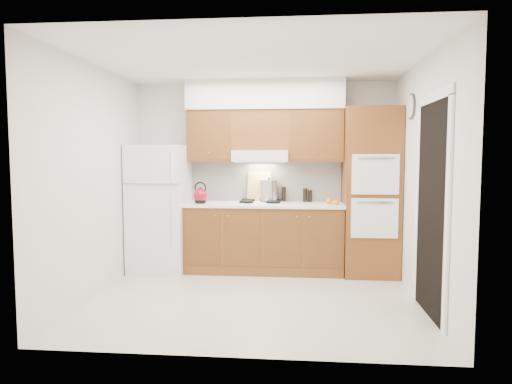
% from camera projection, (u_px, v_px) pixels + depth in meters
% --- Properties ---
extents(floor, '(3.60, 3.60, 0.00)m').
position_uv_depth(floor, '(254.00, 298.00, 5.07)').
color(floor, '#BDB7A5').
rests_on(floor, ground).
extents(ceiling, '(3.60, 3.60, 0.00)m').
position_uv_depth(ceiling, '(254.00, 60.00, 4.86)').
color(ceiling, white).
rests_on(ceiling, wall_back).
extents(wall_back, '(3.60, 0.02, 2.60)m').
position_uv_depth(wall_back, '(264.00, 176.00, 6.45)').
color(wall_back, silver).
rests_on(wall_back, floor).
extents(wall_left, '(0.02, 3.00, 2.60)m').
position_uv_depth(wall_left, '(94.00, 181.00, 5.12)').
color(wall_left, silver).
rests_on(wall_left, floor).
extents(wall_right, '(0.02, 3.00, 2.60)m').
position_uv_depth(wall_right, '(424.00, 182.00, 4.80)').
color(wall_right, silver).
rests_on(wall_right, floor).
extents(fridge, '(0.75, 0.72, 1.72)m').
position_uv_depth(fridge, '(160.00, 208.00, 6.26)').
color(fridge, white).
rests_on(fridge, floor).
extents(base_cabinets, '(2.11, 0.60, 0.90)m').
position_uv_depth(base_cabinets, '(264.00, 239.00, 6.22)').
color(base_cabinets, brown).
rests_on(base_cabinets, floor).
extents(countertop, '(2.13, 0.62, 0.04)m').
position_uv_depth(countertop, '(264.00, 205.00, 6.17)').
color(countertop, white).
rests_on(countertop, base_cabinets).
extents(backsplash, '(2.11, 0.03, 0.56)m').
position_uv_depth(backsplash, '(265.00, 181.00, 6.44)').
color(backsplash, white).
rests_on(backsplash, countertop).
extents(oven_cabinet, '(0.70, 0.65, 2.20)m').
position_uv_depth(oven_cabinet, '(371.00, 192.00, 6.01)').
color(oven_cabinet, brown).
rests_on(oven_cabinet, floor).
extents(upper_cab_left, '(0.63, 0.33, 0.70)m').
position_uv_depth(upper_cab_left, '(211.00, 136.00, 6.31)').
color(upper_cab_left, brown).
rests_on(upper_cab_left, wall_back).
extents(upper_cab_right, '(0.73, 0.33, 0.70)m').
position_uv_depth(upper_cab_right, '(315.00, 136.00, 6.18)').
color(upper_cab_right, brown).
rests_on(upper_cab_right, wall_back).
extents(range_hood, '(0.75, 0.45, 0.15)m').
position_uv_depth(range_hood, '(261.00, 156.00, 6.21)').
color(range_hood, silver).
rests_on(range_hood, wall_back).
extents(upper_cab_over_hood, '(0.75, 0.33, 0.55)m').
position_uv_depth(upper_cab_over_hood, '(261.00, 130.00, 6.24)').
color(upper_cab_over_hood, brown).
rests_on(upper_cab_over_hood, range_hood).
extents(soffit, '(2.13, 0.36, 0.40)m').
position_uv_depth(soffit, '(265.00, 95.00, 6.18)').
color(soffit, silver).
rests_on(soffit, wall_back).
extents(cooktop, '(0.74, 0.50, 0.01)m').
position_uv_depth(cooktop, '(260.00, 202.00, 6.19)').
color(cooktop, white).
rests_on(cooktop, countertop).
extents(doorway, '(0.02, 0.90, 2.10)m').
position_uv_depth(doorway, '(431.00, 210.00, 4.47)').
color(doorway, black).
rests_on(doorway, floor).
extents(wall_clock, '(0.02, 0.30, 0.30)m').
position_uv_depth(wall_clock, '(411.00, 106.00, 5.28)').
color(wall_clock, '#3F3833').
rests_on(wall_clock, wall_right).
extents(kettle, '(0.20, 0.20, 0.19)m').
position_uv_depth(kettle, '(200.00, 196.00, 6.12)').
color(kettle, maroon).
rests_on(kettle, countertop).
extents(cutting_board, '(0.34, 0.16, 0.44)m').
position_uv_depth(cutting_board, '(259.00, 187.00, 6.36)').
color(cutting_board, '#D7B36E').
rests_on(cutting_board, countertop).
extents(stock_pot, '(0.31, 0.31, 0.27)m').
position_uv_depth(stock_pot, '(269.00, 190.00, 6.29)').
color(stock_pot, silver).
rests_on(stock_pot, cooktop).
extents(condiment_a, '(0.06, 0.06, 0.21)m').
position_uv_depth(condiment_a, '(284.00, 194.00, 6.30)').
color(condiment_a, black).
rests_on(condiment_a, countertop).
extents(condiment_b, '(0.08, 0.08, 0.19)m').
position_uv_depth(condiment_b, '(305.00, 195.00, 6.31)').
color(condiment_b, black).
rests_on(condiment_b, countertop).
extents(condiment_c, '(0.07, 0.07, 0.16)m').
position_uv_depth(condiment_c, '(310.00, 196.00, 6.33)').
color(condiment_c, black).
rests_on(condiment_c, countertop).
extents(orange_near, '(0.09, 0.09, 0.07)m').
position_uv_depth(orange_near, '(336.00, 202.00, 5.92)').
color(orange_near, orange).
rests_on(orange_near, countertop).
extents(orange_far, '(0.08, 0.08, 0.08)m').
position_uv_depth(orange_far, '(329.00, 201.00, 6.05)').
color(orange_far, orange).
rests_on(orange_far, countertop).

